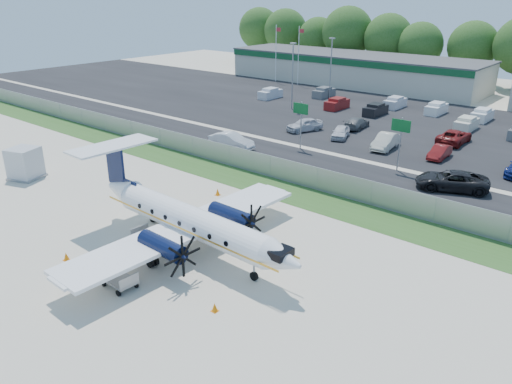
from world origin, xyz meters
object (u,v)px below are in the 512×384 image
Objects in this scene: baggage_cart_near at (119,279)px; baggage_cart_far at (149,240)px; aircraft at (188,220)px; pushback_tug at (170,214)px; service_container at (25,164)px.

baggage_cart_far is (-2.38, 4.07, 0.04)m from baggage_cart_near.
aircraft is 5.78m from baggage_cart_near.
pushback_tug is 1.08× the size of baggage_cart_far.
baggage_cart_far is at bearing -146.15° from aircraft.
baggage_cart_far is 0.74× the size of service_container.
pushback_tug is at bearing 154.61° from aircraft.
aircraft is 3.09m from baggage_cart_far.
baggage_cart_near is 0.68× the size of service_container.
pushback_tug is at bearing 119.62° from baggage_cart_near.
aircraft is at bearing 91.81° from baggage_cart_near.
service_container reaches higher than baggage_cart_near.
service_container is (-21.05, -0.07, -0.85)m from aircraft.
aircraft reaches higher than service_container.
baggage_cart_near is at bearing -14.46° from service_container.
baggage_cart_near is 21.93m from service_container.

